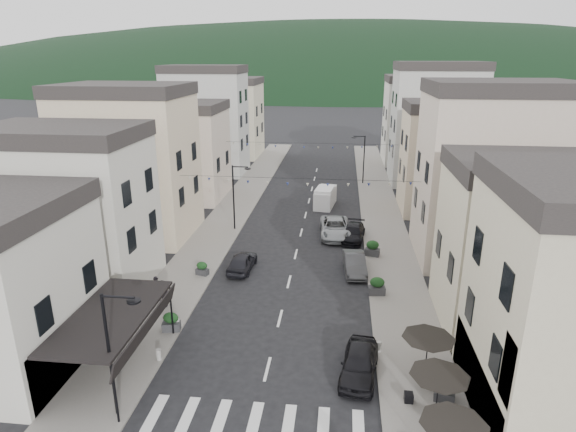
% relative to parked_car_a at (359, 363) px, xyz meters
% --- Properties ---
extents(sidewalk_left, '(4.00, 76.00, 0.12)m').
position_rel_parked_car_a_xyz_m(sidewalk_left, '(-12.10, 26.00, -0.67)').
color(sidewalk_left, slate).
rests_on(sidewalk_left, ground).
extents(sidewalk_right, '(4.00, 76.00, 0.12)m').
position_rel_parked_car_a_xyz_m(sidewalk_right, '(2.90, 26.00, -0.67)').
color(sidewalk_right, slate).
rests_on(sidewalk_right, ground).
extents(hill_backdrop, '(640.00, 360.00, 70.00)m').
position_rel_parked_car_a_xyz_m(hill_backdrop, '(-4.60, 294.00, -0.73)').
color(hill_backdrop, black).
rests_on(hill_backdrop, ground).
extents(boutique_awning, '(3.77, 7.50, 3.28)m').
position_rel_parked_car_a_xyz_m(boutique_awning, '(-11.85, -1.00, 2.39)').
color(boutique_awning, black).
rests_on(boutique_awning, ground).
extents(buildings_row_left, '(10.20, 54.16, 14.00)m').
position_rel_parked_car_a_xyz_m(buildings_row_left, '(-19.10, 31.75, 5.40)').
color(buildings_row_left, beige).
rests_on(buildings_row_left, ground).
extents(buildings_row_right, '(10.20, 54.16, 14.50)m').
position_rel_parked_car_a_xyz_m(buildings_row_right, '(9.90, 30.59, 5.59)').
color(buildings_row_right, '#C3B79B').
rests_on(buildings_row_right, ground).
extents(cafe_terrace, '(2.50, 8.10, 2.53)m').
position_rel_parked_car_a_xyz_m(cafe_terrace, '(3.10, -3.20, 1.63)').
color(cafe_terrace, black).
rests_on(cafe_terrace, ground).
extents(streetlamp_left_near, '(1.70, 0.56, 6.00)m').
position_rel_parked_car_a_xyz_m(streetlamp_left_near, '(-10.42, -4.00, 2.97)').
color(streetlamp_left_near, black).
rests_on(streetlamp_left_near, ground).
extents(streetlamp_left_far, '(1.70, 0.56, 6.00)m').
position_rel_parked_car_a_xyz_m(streetlamp_left_far, '(-10.42, 20.00, 2.97)').
color(streetlamp_left_far, black).
rests_on(streetlamp_left_far, ground).
extents(streetlamp_right_far, '(1.70, 0.56, 6.00)m').
position_rel_parked_car_a_xyz_m(streetlamp_right_far, '(1.22, 38.00, 2.97)').
color(streetlamp_right_far, black).
rests_on(streetlamp_right_far, ground).
extents(bollards, '(11.66, 10.26, 0.60)m').
position_rel_parked_car_a_xyz_m(bollards, '(-4.60, -0.50, -0.31)').
color(bollards, gray).
rests_on(bollards, ground).
extents(bunting_near, '(19.00, 0.28, 0.62)m').
position_rel_parked_car_a_xyz_m(bunting_near, '(-4.60, 16.00, 4.93)').
color(bunting_near, black).
rests_on(bunting_near, ground).
extents(bunting_far, '(19.00, 0.28, 0.62)m').
position_rel_parked_car_a_xyz_m(bunting_far, '(-4.60, 32.00, 4.93)').
color(bunting_far, black).
rests_on(bunting_far, ground).
extents(parked_car_a, '(2.25, 4.44, 1.45)m').
position_rel_parked_car_a_xyz_m(parked_car_a, '(0.00, 0.00, 0.00)').
color(parked_car_a, black).
rests_on(parked_car_a, ground).
extents(parked_car_b, '(1.83, 4.33, 1.39)m').
position_rel_parked_car_a_xyz_m(parked_car_b, '(0.00, 12.09, -0.03)').
color(parked_car_b, '#353538').
rests_on(parked_car_b, ground).
extents(parked_car_c, '(2.91, 5.66, 1.53)m').
position_rel_parked_car_a_xyz_m(parked_car_c, '(-1.58, 19.48, 0.04)').
color(parked_car_c, '#969A9E').
rests_on(parked_car_c, ground).
extents(parked_car_d, '(2.37, 4.60, 1.27)m').
position_rel_parked_car_a_xyz_m(parked_car_d, '(0.00, 18.68, -0.09)').
color(parked_car_d, black).
rests_on(parked_car_d, ground).
extents(parked_car_e, '(1.85, 4.06, 1.35)m').
position_rel_parked_car_a_xyz_m(parked_car_e, '(-8.26, 11.54, -0.05)').
color(parked_car_e, black).
rests_on(parked_car_e, ground).
extents(delivery_van, '(2.32, 4.59, 2.11)m').
position_rel_parked_car_a_xyz_m(delivery_van, '(-2.79, 28.23, 0.31)').
color(delivery_van, white).
rests_on(delivery_van, ground).
extents(pedestrian_a, '(0.76, 0.64, 1.77)m').
position_rel_parked_car_a_xyz_m(pedestrian_a, '(-12.61, 5.92, 0.28)').
color(pedestrian_a, black).
rests_on(pedestrian_a, sidewalk_left).
extents(pedestrian_b, '(1.08, 1.02, 1.76)m').
position_rel_parked_car_a_xyz_m(pedestrian_b, '(-12.03, 5.44, 0.27)').
color(pedestrian_b, black).
rests_on(pedestrian_b, sidewalk_left).
extents(planter_la, '(1.10, 0.72, 1.14)m').
position_rel_parked_car_a_xyz_m(planter_la, '(-10.60, 2.79, -0.05)').
color(planter_la, '#323335').
rests_on(planter_la, sidewalk_left).
extents(planter_lb, '(0.98, 0.71, 0.99)m').
position_rel_parked_car_a_xyz_m(planter_lb, '(-10.92, 10.22, -0.12)').
color(planter_lb, '#2C2C2E').
rests_on(planter_lb, sidewalk_left).
extents(planter_ra, '(0.98, 0.64, 1.01)m').
position_rel_parked_car_a_xyz_m(planter_ra, '(3.83, -1.53, -0.11)').
color(planter_ra, '#2B2B2D').
rests_on(planter_ra, sidewalk_right).
extents(planter_rb, '(1.14, 0.70, 1.21)m').
position_rel_parked_car_a_xyz_m(planter_rb, '(1.40, 8.60, -0.02)').
color(planter_rb, '#303033').
rests_on(planter_rb, sidewalk_right).
extents(planter_rc, '(1.24, 0.86, 1.26)m').
position_rel_parked_car_a_xyz_m(planter_rc, '(1.44, 15.13, 0.01)').
color(planter_rc, '#313133').
rests_on(planter_rc, sidewalk_right).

